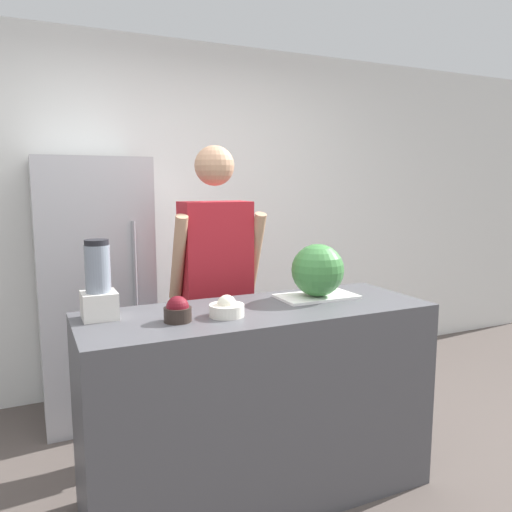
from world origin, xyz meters
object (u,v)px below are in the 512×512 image
object	(u,v)px
watermelon	(318,270)
bowl_cherries	(178,311)
refrigerator	(94,290)
bowl_cream	(227,308)
person	(216,291)
blender	(98,286)

from	to	relation	value
watermelon	bowl_cherries	size ratio (longest dim) A/B	2.26
refrigerator	watermelon	size ratio (longest dim) A/B	6.30
refrigerator	bowl_cream	world-z (taller)	refrigerator
bowl_cherries	person	bearing A→B (deg)	57.79
refrigerator	watermelon	distance (m)	1.57
watermelon	refrigerator	bearing A→B (deg)	128.72
refrigerator	blender	bearing A→B (deg)	-95.53
person	bowl_cream	distance (m)	0.71
watermelon	blender	xyz separation A→B (m)	(-1.08, 0.07, -0.00)
blender	person	bearing A→B (deg)	33.67
bowl_cream	refrigerator	bearing A→B (deg)	107.26
person	blender	xyz separation A→B (m)	(-0.73, -0.48, 0.19)
bowl_cherries	refrigerator	bearing A→B (deg)	98.15
person	bowl_cherries	distance (m)	0.80
watermelon	blender	size ratio (longest dim) A/B	0.77
blender	refrigerator	bearing A→B (deg)	84.47
refrigerator	bowl_cherries	size ratio (longest dim) A/B	14.22
bowl_cream	blender	size ratio (longest dim) A/B	0.45
watermelon	bowl_cream	distance (m)	0.58
person	bowl_cream	size ratio (longest dim) A/B	11.14
person	watermelon	distance (m)	0.69
blender	bowl_cream	bearing A→B (deg)	-20.66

